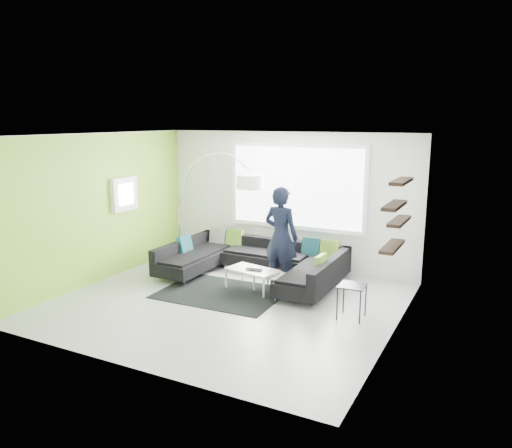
{
  "coord_description": "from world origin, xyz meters",
  "views": [
    {
      "loc": [
        4.05,
        -6.89,
        3.05
      ],
      "look_at": [
        0.08,
        0.9,
        1.2
      ],
      "focal_mm": 35.0,
      "sensor_mm": 36.0,
      "label": 1
    }
  ],
  "objects_px": {
    "sectional_sofa": "(252,263)",
    "side_table": "(352,302)",
    "person": "(281,237)",
    "coffee_table": "(264,280)",
    "arc_lamp": "(179,207)",
    "laptop": "(253,270)"
  },
  "relations": [
    {
      "from": "side_table",
      "to": "person",
      "type": "distance_m",
      "value": 1.98
    },
    {
      "from": "coffee_table",
      "to": "sectional_sofa",
      "type": "bearing_deg",
      "value": 147.47
    },
    {
      "from": "arc_lamp",
      "to": "laptop",
      "type": "distance_m",
      "value": 2.69
    },
    {
      "from": "coffee_table",
      "to": "side_table",
      "type": "height_order",
      "value": "side_table"
    },
    {
      "from": "sectional_sofa",
      "to": "side_table",
      "type": "bearing_deg",
      "value": -24.22
    },
    {
      "from": "sectional_sofa",
      "to": "person",
      "type": "relative_size",
      "value": 1.79
    },
    {
      "from": "arc_lamp",
      "to": "person",
      "type": "distance_m",
      "value": 2.72
    },
    {
      "from": "sectional_sofa",
      "to": "side_table",
      "type": "relative_size",
      "value": 6.14
    },
    {
      "from": "coffee_table",
      "to": "arc_lamp",
      "type": "relative_size",
      "value": 0.49
    },
    {
      "from": "laptop",
      "to": "sectional_sofa",
      "type": "bearing_deg",
      "value": 113.75
    },
    {
      "from": "arc_lamp",
      "to": "side_table",
      "type": "relative_size",
      "value": 4.43
    },
    {
      "from": "coffee_table",
      "to": "person",
      "type": "distance_m",
      "value": 0.85
    },
    {
      "from": "coffee_table",
      "to": "arc_lamp",
      "type": "distance_m",
      "value": 2.85
    },
    {
      "from": "arc_lamp",
      "to": "person",
      "type": "xyz_separation_m",
      "value": [
        2.65,
        -0.52,
        -0.27
      ]
    },
    {
      "from": "arc_lamp",
      "to": "sectional_sofa",
      "type": "bearing_deg",
      "value": 1.72
    },
    {
      "from": "side_table",
      "to": "laptop",
      "type": "height_order",
      "value": "side_table"
    },
    {
      "from": "sectional_sofa",
      "to": "side_table",
      "type": "distance_m",
      "value": 2.49
    },
    {
      "from": "arc_lamp",
      "to": "person",
      "type": "bearing_deg",
      "value": 2.79
    },
    {
      "from": "sectional_sofa",
      "to": "coffee_table",
      "type": "xyz_separation_m",
      "value": [
        0.51,
        -0.48,
        -0.13
      ]
    },
    {
      "from": "coffee_table",
      "to": "arc_lamp",
      "type": "bearing_deg",
      "value": 170.95
    },
    {
      "from": "coffee_table",
      "to": "laptop",
      "type": "height_order",
      "value": "laptop"
    },
    {
      "from": "coffee_table",
      "to": "side_table",
      "type": "bearing_deg",
      "value": -5.74
    }
  ]
}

